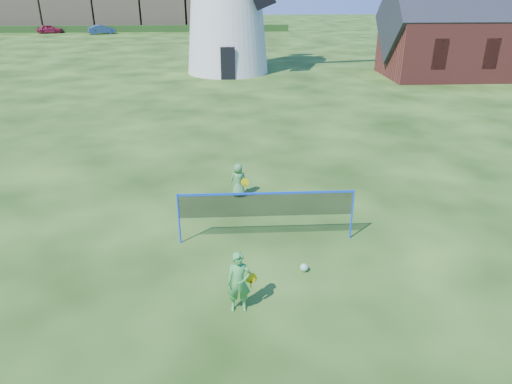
{
  "coord_description": "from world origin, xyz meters",
  "views": [
    {
      "loc": [
        -0.48,
        -11.51,
        6.91
      ],
      "look_at": [
        0.2,
        0.5,
        1.5
      ],
      "focal_mm": 32.58,
      "sensor_mm": 36.0,
      "label": 1
    }
  ],
  "objects_px": {
    "player_boy": "(239,180)",
    "badminton_net": "(266,205)",
    "car_right": "(102,29)",
    "chapel": "(473,34)",
    "play_ball": "(304,268)",
    "car_left": "(49,29)",
    "player_girl": "(239,282)"
  },
  "relations": [
    {
      "from": "play_ball",
      "to": "car_left",
      "type": "xyz_separation_m",
      "value": [
        -29.02,
        65.91,
        0.51
      ]
    },
    {
      "from": "player_boy",
      "to": "play_ball",
      "type": "bearing_deg",
      "value": 110.86
    },
    {
      "from": "player_boy",
      "to": "car_left",
      "type": "height_order",
      "value": "car_left"
    },
    {
      "from": "player_girl",
      "to": "player_boy",
      "type": "height_order",
      "value": "player_girl"
    },
    {
      "from": "chapel",
      "to": "badminton_net",
      "type": "height_order",
      "value": "chapel"
    },
    {
      "from": "player_girl",
      "to": "car_right",
      "type": "bearing_deg",
      "value": 106.37
    },
    {
      "from": "play_ball",
      "to": "player_girl",
      "type": "bearing_deg",
      "value": -139.63
    },
    {
      "from": "play_ball",
      "to": "car_right",
      "type": "bearing_deg",
      "value": 107.93
    },
    {
      "from": "play_ball",
      "to": "car_left",
      "type": "distance_m",
      "value": 72.02
    },
    {
      "from": "player_boy",
      "to": "car_right",
      "type": "height_order",
      "value": "car_right"
    },
    {
      "from": "chapel",
      "to": "badminton_net",
      "type": "xyz_separation_m",
      "value": [
        -18.3,
        -25.61,
        -2.16
      ]
    },
    {
      "from": "car_right",
      "to": "player_boy",
      "type": "bearing_deg",
      "value": 176.58
    },
    {
      "from": "chapel",
      "to": "player_boy",
      "type": "xyz_separation_m",
      "value": [
        -19.03,
        -22.42,
        -2.69
      ]
    },
    {
      "from": "player_boy",
      "to": "car_right",
      "type": "relative_size",
      "value": 0.31
    },
    {
      "from": "chapel",
      "to": "car_left",
      "type": "relative_size",
      "value": 3.79
    },
    {
      "from": "chapel",
      "to": "player_boy",
      "type": "bearing_deg",
      "value": -130.32
    },
    {
      "from": "player_boy",
      "to": "car_right",
      "type": "distance_m",
      "value": 62.59
    },
    {
      "from": "badminton_net",
      "to": "play_ball",
      "type": "bearing_deg",
      "value": -62.32
    },
    {
      "from": "player_girl",
      "to": "play_ball",
      "type": "distance_m",
      "value": 2.36
    },
    {
      "from": "badminton_net",
      "to": "car_right",
      "type": "distance_m",
      "value": 65.85
    },
    {
      "from": "chapel",
      "to": "badminton_net",
      "type": "relative_size",
      "value": 2.75
    },
    {
      "from": "player_girl",
      "to": "car_left",
      "type": "relative_size",
      "value": 0.41
    },
    {
      "from": "player_boy",
      "to": "car_left",
      "type": "relative_size",
      "value": 0.33
    },
    {
      "from": "play_ball",
      "to": "car_left",
      "type": "bearing_deg",
      "value": 113.76
    },
    {
      "from": "car_left",
      "to": "badminton_net",
      "type": "bearing_deg",
      "value": -173.0
    },
    {
      "from": "car_left",
      "to": "car_right",
      "type": "height_order",
      "value": "car_right"
    },
    {
      "from": "badminton_net",
      "to": "car_left",
      "type": "distance_m",
      "value": 70.15
    },
    {
      "from": "car_left",
      "to": "play_ball",
      "type": "bearing_deg",
      "value": -172.89
    },
    {
      "from": "player_girl",
      "to": "car_right",
      "type": "relative_size",
      "value": 0.38
    },
    {
      "from": "player_boy",
      "to": "badminton_net",
      "type": "bearing_deg",
      "value": 105.48
    },
    {
      "from": "badminton_net",
      "to": "play_ball",
      "type": "relative_size",
      "value": 22.95
    },
    {
      "from": "player_girl",
      "to": "play_ball",
      "type": "bearing_deg",
      "value": 40.57
    }
  ]
}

